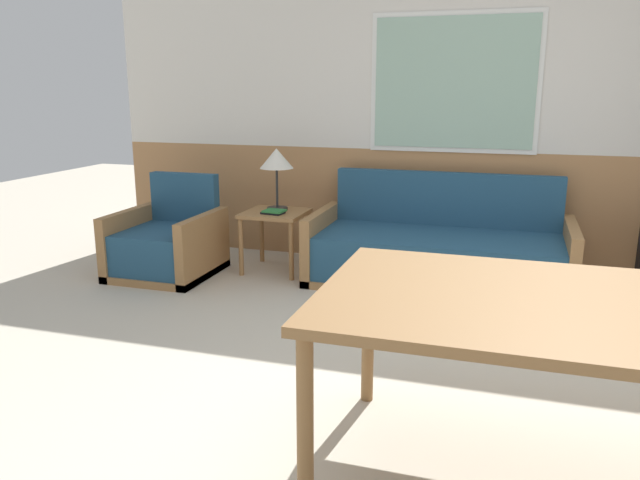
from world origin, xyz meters
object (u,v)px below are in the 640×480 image
Objects in this scene: armchair at (168,246)px; table_lamp at (277,161)px; dining_table at (598,321)px; side_table at (275,222)px; couch at (439,253)px.

armchair is 1.15m from table_lamp.
dining_table is (2.23, -2.54, -0.22)m from table_lamp.
dining_table is at bearing -47.90° from side_table.
table_lamp is 0.25× the size of dining_table.
dining_table is (0.86, -2.52, 0.46)m from couch.
armchair is (-2.19, -0.42, -0.01)m from couch.
couch is 1.54m from table_lamp.
side_table is 3.32m from dining_table.
couch is at bearing -1.21° from table_lamp.
armchair is 0.40× the size of dining_table.
table_lamp is at bearing 178.79° from couch.
side_table is at bearing 132.10° from dining_table.
armchair reaches higher than dining_table.
table_lamp is 3.39m from dining_table.
armchair is at bearing -156.11° from side_table.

